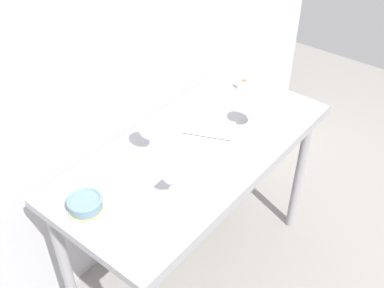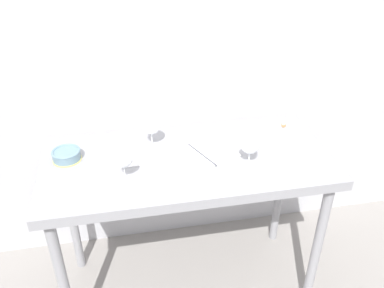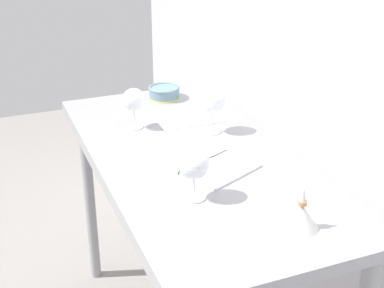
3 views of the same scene
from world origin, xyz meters
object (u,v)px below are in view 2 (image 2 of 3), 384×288
Objects in this scene: wine_glass_near_left at (123,159)px; open_notebook at (202,155)px; tasting_bowl at (66,155)px; decanter_funnel at (283,132)px; wine_glass_near_right at (250,145)px; tasting_sheet_upper at (123,153)px; wine_glass_far_left at (151,126)px.

open_notebook is at bearing 18.18° from wine_glass_near_left.
open_notebook is 0.66m from tasting_bowl.
wine_glass_near_left is 0.41m from open_notebook.
decanter_funnel is (0.84, 0.22, -0.07)m from wine_glass_near_left.
open_notebook is at bearing 150.05° from wine_glass_near_right.
decanter_funnel is at bearing 0.07° from tasting_bowl.
wine_glass_near_left is 0.58m from wine_glass_near_right.
tasting_sheet_upper is 2.14× the size of decanter_funnel.
open_notebook is at bearing -16.06° from tasting_sheet_upper.
wine_glass_near_left is at bearing -179.19° from wine_glass_near_right.
wine_glass_near_right is 0.33m from decanter_funnel.
open_notebook is at bearing -29.84° from wine_glass_far_left.
open_notebook is (0.38, 0.12, -0.11)m from wine_glass_near_left.
tasting_bowl is (-0.27, -0.01, 0.03)m from tasting_sheet_upper.
tasting_sheet_upper is (-0.00, 0.23, -0.11)m from wine_glass_near_left.
wine_glass_near_right is at bearing -140.62° from decanter_funnel.
wine_glass_near_right is 0.88m from tasting_bowl.
wine_glass_far_left reaches higher than open_notebook.
wine_glass_far_left reaches higher than wine_glass_near_right.
decanter_funnel reaches higher than tasting_bowl.
wine_glass_far_left reaches higher than decanter_funnel.
wine_glass_far_left is at bearing 5.97° from tasting_bowl.
wine_glass_near_right is 0.93× the size of wine_glass_far_left.
wine_glass_far_left is 0.46× the size of open_notebook.
wine_glass_far_left is 0.43m from tasting_bowl.
wine_glass_near_left reaches higher than decanter_funnel.
tasting_sheet_upper is 1.95× the size of tasting_bowl.
open_notebook is 1.41× the size of tasting_sheet_upper.
wine_glass_near_left is at bearing 174.48° from open_notebook.
wine_glass_far_left is at bearing 150.11° from wine_glass_near_right.
wine_glass_near_right is at bearing -13.55° from tasting_bowl.
tasting_sheet_upper is (-0.38, 0.10, -0.00)m from open_notebook.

